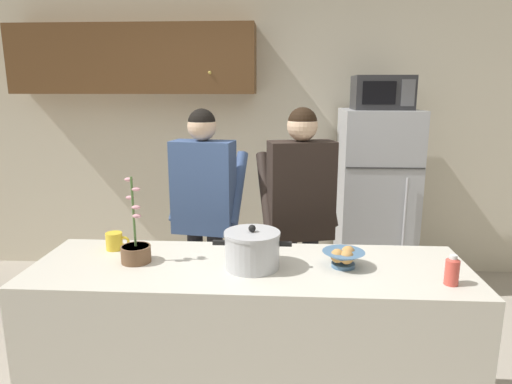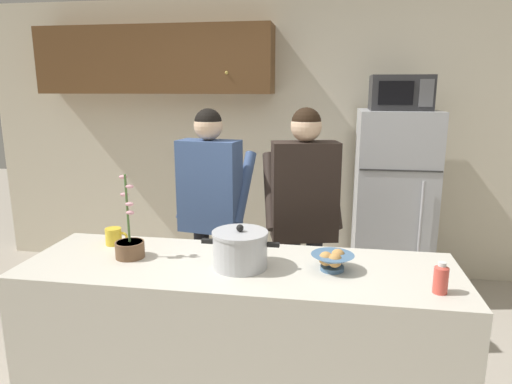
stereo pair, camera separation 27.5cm
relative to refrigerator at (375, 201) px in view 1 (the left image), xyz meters
name	(u,v)px [view 1 (the left image)]	position (x,y,z in m)	size (l,w,h in m)	color
back_wall_unit	(242,124)	(-1.22, 0.41, 0.64)	(6.00, 0.48, 2.60)	beige
kitchen_island	(250,348)	(-0.98, -1.85, -0.34)	(2.18, 0.68, 0.92)	silver
refrigerator	(375,201)	(0.00, 0.00, 0.00)	(0.64, 0.68, 1.61)	#B7BABF
microwave	(382,93)	(0.00, -0.02, 0.94)	(0.48, 0.37, 0.28)	#2D2D30
person_near_pot	(204,200)	(-1.36, -0.96, 0.23)	(0.55, 0.48, 1.65)	black
person_by_sink	(300,203)	(-0.70, -1.06, 0.24)	(0.58, 0.50, 1.67)	black
cooking_pot	(252,250)	(-0.97, -1.88, 0.21)	(0.39, 0.28, 0.22)	silver
coffee_mug	(115,241)	(-1.74, -1.67, 0.16)	(0.13, 0.09, 0.10)	yellow
bread_bowl	(344,257)	(-0.52, -1.85, 0.17)	(0.21, 0.21, 0.10)	#4C7299
bottle_near_edge	(452,270)	(-0.06, -2.02, 0.19)	(0.06, 0.06, 0.14)	#D84C3F
potted_orchid	(136,249)	(-1.56, -1.84, 0.18)	(0.15, 0.15, 0.44)	brown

